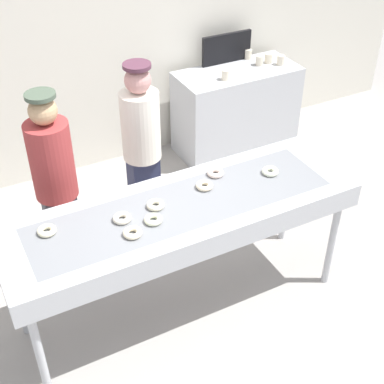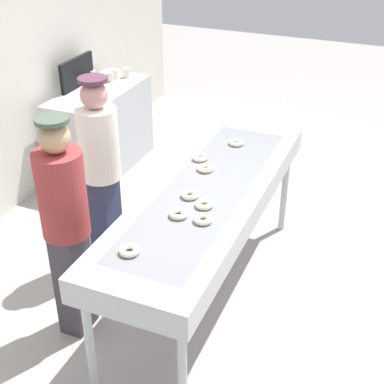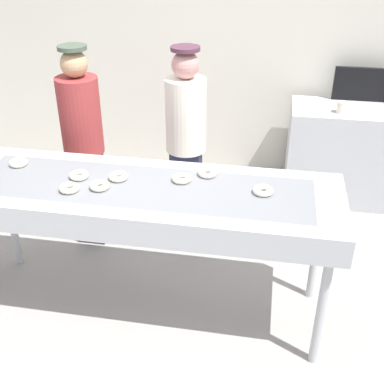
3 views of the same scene
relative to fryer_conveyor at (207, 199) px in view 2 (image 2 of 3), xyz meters
name	(u,v)px [view 2 (image 2 of 3)]	position (x,y,z in m)	size (l,w,h in m)	color
ground_plane	(206,295)	(0.00, 0.00, -0.89)	(16.00, 16.00, 0.00)	#9E9993
fryer_conveyor	(207,199)	(0.00, 0.00, 0.00)	(2.50, 0.77, 0.98)	#B7BABF
sugar_donut_0	(178,214)	(-0.42, 0.04, 0.11)	(0.12, 0.12, 0.04)	#F0E6CC
sugar_donut_1	(203,219)	(-0.42, -0.13, 0.11)	(0.12, 0.12, 0.04)	#FDECC5
sugar_donut_2	(190,195)	(-0.17, 0.06, 0.11)	(0.12, 0.12, 0.04)	#F2E9CA
sugar_donut_3	(205,168)	(0.24, 0.11, 0.11)	(0.12, 0.12, 0.04)	#F9E6C1
sugar_donut_4	(129,251)	(-0.89, 0.14, 0.11)	(0.12, 0.12, 0.04)	#F7EDC5
sugar_donut_5	(236,142)	(0.75, 0.04, 0.11)	(0.12, 0.12, 0.04)	white
sugar_donut_6	(200,157)	(0.39, 0.21, 0.11)	(0.12, 0.12, 0.04)	#FAE0D1
sugar_donut_7	(204,204)	(-0.24, -0.07, 0.11)	(0.12, 0.12, 0.04)	#EFF1C9
worker_baker	(101,167)	(0.11, 0.94, 0.01)	(0.32, 0.32, 1.63)	#252945
worker_assistant	(66,221)	(-0.67, 0.74, 0.03)	(0.32, 0.32, 1.65)	#37343C
prep_counter	(102,130)	(1.60, 1.86, -0.43)	(1.31, 0.59, 0.92)	#B7BABF
paper_cup_0	(97,94)	(1.37, 1.73, 0.08)	(0.08, 0.08, 0.10)	beige
paper_cup_1	(93,75)	(1.86, 2.09, 0.08)	(0.08, 0.08, 0.10)	beige
paper_cup_2	(115,74)	(1.99, 1.88, 0.08)	(0.08, 0.08, 0.10)	beige
paper_cup_3	(110,77)	(1.87, 1.88, 0.08)	(0.08, 0.08, 0.10)	beige
paper_cup_4	(126,73)	(2.07, 1.79, 0.08)	(0.08, 0.08, 0.10)	beige
menu_display	(77,72)	(1.60, 2.11, 0.18)	(0.57, 0.04, 0.31)	black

